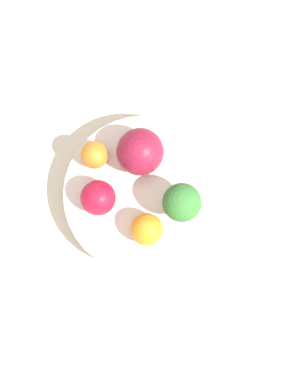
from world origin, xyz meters
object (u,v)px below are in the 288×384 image
object	(u,v)px
apple_red	(140,152)
broccoli	(182,203)
orange_front	(147,229)
bowl	(144,196)
orange_back	(94,155)
apple_green	(98,198)

from	to	relation	value
apple_red	broccoli	bearing A→B (deg)	15.11
broccoli	apple_red	xyz separation A→B (m)	(-0.08, -0.02, -0.01)
broccoli	orange_front	distance (m)	0.06
bowl	orange_back	xyz separation A→B (m)	(-0.07, -0.04, 0.04)
broccoli	apple_red	bearing A→B (deg)	-164.89
apple_green	orange_front	bearing A→B (deg)	34.54
bowl	apple_green	distance (m)	0.07
apple_red	apple_green	bearing A→B (deg)	-64.89
apple_red	apple_green	world-z (taller)	apple_red
apple_red	orange_back	bearing A→B (deg)	-111.50
apple_green	orange_back	xyz separation A→B (m)	(-0.06, 0.02, -0.00)
apple_red	orange_back	world-z (taller)	apple_red
orange_back	apple_green	bearing A→B (deg)	-16.48
broccoli	orange_back	xyz separation A→B (m)	(-0.11, -0.08, -0.02)
bowl	orange_back	distance (m)	0.09
apple_red	orange_front	size ratio (longest dim) A/B	1.46
bowl	orange_front	distance (m)	0.07
apple_red	orange_back	size ratio (longest dim) A/B	1.69
broccoli	orange_back	world-z (taller)	broccoli
broccoli	orange_front	world-z (taller)	broccoli
bowl	apple_green	world-z (taller)	apple_green
bowl	apple_red	distance (m)	0.07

